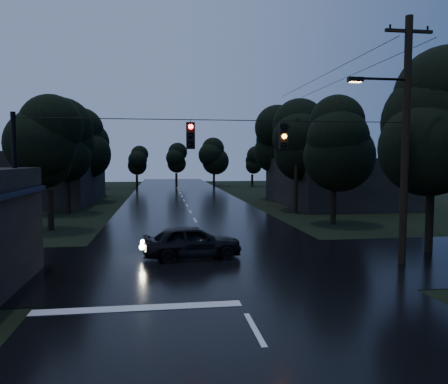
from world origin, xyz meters
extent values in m
cube|color=black|center=(0.00, 30.00, 0.00)|extent=(12.00, 120.00, 0.02)
cube|color=black|center=(0.00, 12.00, 0.00)|extent=(60.00, 9.00, 0.02)
cube|color=black|center=(-7.00, 9.00, 3.20)|extent=(0.30, 7.00, 0.15)
cylinder|color=black|center=(-7.20, 12.00, 1.50)|extent=(0.10, 0.10, 3.00)
cube|color=#F6B462|center=(-7.05, 10.20, 2.50)|extent=(0.06, 1.20, 0.50)
cube|color=black|center=(14.00, 34.00, 2.20)|extent=(10.00, 14.00, 4.40)
cube|color=black|center=(-14.00, 40.00, 2.50)|extent=(10.00, 16.00, 5.00)
cylinder|color=black|center=(7.50, 11.00, 5.00)|extent=(0.30, 0.30, 10.00)
cube|color=black|center=(7.50, 11.00, 9.40)|extent=(2.00, 0.12, 0.12)
cylinder|color=black|center=(6.40, 11.00, 7.50)|extent=(2.20, 0.10, 0.10)
cube|color=black|center=(5.30, 11.00, 7.45)|extent=(0.60, 0.25, 0.18)
cube|color=#FFB266|center=(5.30, 11.00, 7.35)|extent=(0.45, 0.18, 0.03)
cylinder|color=black|center=(8.30, 28.00, 3.75)|extent=(0.30, 0.30, 7.50)
cube|color=black|center=(8.30, 28.00, 6.90)|extent=(2.00, 0.12, 0.12)
cylinder|color=black|center=(-7.50, 11.00, 3.00)|extent=(0.18, 0.18, 6.00)
cylinder|color=black|center=(0.00, 11.00, 5.80)|extent=(15.00, 0.03, 0.03)
cube|color=black|center=(-1.20, 11.00, 5.20)|extent=(0.32, 0.25, 1.00)
sphere|color=#FF0C07|center=(-1.20, 10.85, 5.20)|extent=(0.18, 0.18, 0.18)
cube|color=black|center=(2.40, 11.00, 5.20)|extent=(0.32, 0.25, 1.00)
sphere|color=orange|center=(2.40, 10.85, 5.20)|extent=(0.18, 0.18, 0.18)
cylinder|color=black|center=(10.00, 13.00, 1.40)|extent=(0.36, 0.36, 2.80)
sphere|color=black|center=(10.00, 13.00, 4.80)|extent=(4.48, 4.48, 4.48)
sphere|color=black|center=(10.00, 13.00, 6.00)|extent=(4.48, 4.48, 4.48)
sphere|color=black|center=(10.00, 13.00, 7.20)|extent=(4.48, 4.48, 4.48)
cylinder|color=black|center=(-9.00, 22.00, 1.22)|extent=(0.36, 0.36, 2.45)
sphere|color=black|center=(-9.00, 22.00, 4.20)|extent=(3.92, 3.92, 3.92)
sphere|color=black|center=(-9.00, 22.00, 5.25)|extent=(3.92, 3.92, 3.92)
sphere|color=black|center=(-9.00, 22.00, 6.30)|extent=(3.92, 3.92, 3.92)
cylinder|color=black|center=(-9.60, 30.00, 1.31)|extent=(0.36, 0.36, 2.62)
sphere|color=black|center=(-9.60, 30.00, 4.50)|extent=(4.20, 4.20, 4.20)
sphere|color=black|center=(-9.60, 30.00, 5.62)|extent=(4.20, 4.20, 4.20)
sphere|color=black|center=(-9.60, 30.00, 6.75)|extent=(4.20, 4.20, 4.20)
cylinder|color=black|center=(-10.20, 40.00, 1.40)|extent=(0.36, 0.36, 2.80)
sphere|color=black|center=(-10.20, 40.00, 4.80)|extent=(4.48, 4.48, 4.48)
sphere|color=black|center=(-10.20, 40.00, 6.00)|extent=(4.48, 4.48, 4.48)
sphere|color=black|center=(-10.20, 40.00, 7.20)|extent=(4.48, 4.48, 4.48)
cylinder|color=black|center=(9.00, 22.00, 1.31)|extent=(0.36, 0.36, 2.62)
sphere|color=black|center=(9.00, 22.00, 4.50)|extent=(4.20, 4.20, 4.20)
sphere|color=black|center=(9.00, 22.00, 5.62)|extent=(4.20, 4.20, 4.20)
sphere|color=black|center=(9.00, 22.00, 6.75)|extent=(4.20, 4.20, 4.20)
cylinder|color=black|center=(9.60, 30.00, 1.40)|extent=(0.36, 0.36, 2.80)
sphere|color=black|center=(9.60, 30.00, 4.80)|extent=(4.48, 4.48, 4.48)
sphere|color=black|center=(9.60, 30.00, 6.00)|extent=(4.48, 4.48, 4.48)
sphere|color=black|center=(9.60, 30.00, 7.20)|extent=(4.48, 4.48, 4.48)
cylinder|color=black|center=(10.20, 40.00, 1.49)|extent=(0.36, 0.36, 2.97)
sphere|color=black|center=(10.20, 40.00, 5.10)|extent=(4.76, 4.76, 4.76)
sphere|color=black|center=(10.20, 40.00, 6.38)|extent=(4.76, 4.76, 4.76)
sphere|color=black|center=(10.20, 40.00, 7.65)|extent=(4.76, 4.76, 4.76)
imported|color=black|center=(-1.00, 13.31, 0.73)|extent=(4.46, 2.20, 1.46)
camera|label=1|loc=(-2.29, -5.53, 4.32)|focal=35.00mm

